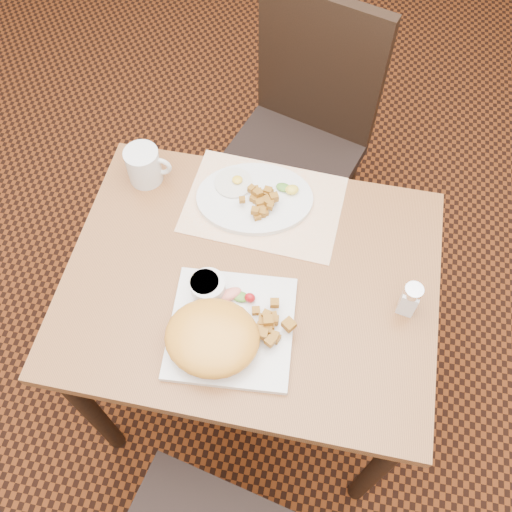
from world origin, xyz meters
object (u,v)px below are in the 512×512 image
(plate_square, at_px, (231,328))
(plate_oval, at_px, (255,198))
(table, at_px, (251,298))
(salt_shaker, at_px, (410,299))
(coffee_mug, at_px, (145,166))
(chair_far, at_px, (300,130))

(plate_square, distance_m, plate_oval, 0.37)
(table, bearing_deg, salt_shaker, -1.22)
(table, relative_size, coffee_mug, 7.48)
(table, relative_size, plate_square, 3.21)
(salt_shaker, height_order, coffee_mug, coffee_mug)
(plate_square, bearing_deg, table, 83.37)
(plate_square, distance_m, coffee_mug, 0.50)
(plate_square, height_order, salt_shaker, salt_shaker)
(plate_oval, bearing_deg, table, -80.80)
(plate_oval, height_order, coffee_mug, coffee_mug)
(plate_square, distance_m, salt_shaker, 0.41)
(table, xyz_separation_m, salt_shaker, (0.37, -0.01, 0.16))
(coffee_mug, bearing_deg, chair_far, 51.32)
(chair_far, xyz_separation_m, plate_square, (-0.04, -0.83, 0.22))
(table, xyz_separation_m, plate_square, (-0.02, -0.14, 0.12))
(salt_shaker, bearing_deg, plate_oval, 149.91)
(table, height_order, plate_square, plate_square)
(table, xyz_separation_m, chair_far, (0.02, 0.69, -0.10))
(chair_far, relative_size, salt_shaker, 9.70)
(table, distance_m, coffee_mug, 0.45)
(chair_far, distance_m, plate_square, 0.86)
(table, xyz_separation_m, coffee_mug, (-0.34, 0.25, 0.16))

